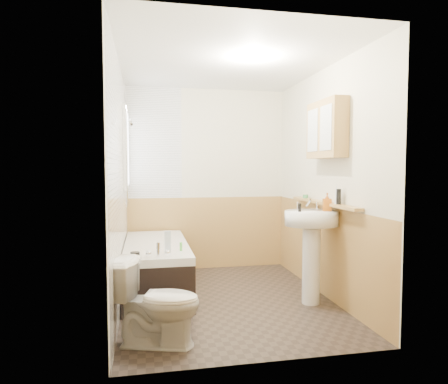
{
  "coord_description": "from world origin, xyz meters",
  "views": [
    {
      "loc": [
        -0.84,
        -4.11,
        1.42
      ],
      "look_at": [
        0.0,
        0.15,
        1.15
      ],
      "focal_mm": 32.0,
      "sensor_mm": 36.0,
      "label": 1
    }
  ],
  "objects_px": {
    "bathtub": "(156,266)",
    "medicine_cabinet": "(326,129)",
    "pine_shelf": "(323,203)",
    "sink": "(312,238)",
    "toilet": "(157,303)"
  },
  "relations": [
    {
      "from": "toilet",
      "to": "sink",
      "type": "relative_size",
      "value": 0.64
    },
    {
      "from": "toilet",
      "to": "medicine_cabinet",
      "type": "distance_m",
      "value": 2.42
    },
    {
      "from": "toilet",
      "to": "pine_shelf",
      "type": "relative_size",
      "value": 0.47
    },
    {
      "from": "medicine_cabinet",
      "to": "bathtub",
      "type": "bearing_deg",
      "value": 158.09
    },
    {
      "from": "bathtub",
      "to": "medicine_cabinet",
      "type": "bearing_deg",
      "value": -21.91
    },
    {
      "from": "bathtub",
      "to": "sink",
      "type": "distance_m",
      "value": 1.79
    },
    {
      "from": "sink",
      "to": "bathtub",
      "type": "bearing_deg",
      "value": 158.98
    },
    {
      "from": "bathtub",
      "to": "pine_shelf",
      "type": "xyz_separation_m",
      "value": [
        1.77,
        -0.59,
        0.75
      ]
    },
    {
      "from": "sink",
      "to": "medicine_cabinet",
      "type": "xyz_separation_m",
      "value": [
        0.17,
        0.06,
        1.12
      ]
    },
    {
      "from": "sink",
      "to": "toilet",
      "type": "bearing_deg",
      "value": -152.42
    },
    {
      "from": "bathtub",
      "to": "pine_shelf",
      "type": "height_order",
      "value": "pine_shelf"
    },
    {
      "from": "bathtub",
      "to": "pine_shelf",
      "type": "bearing_deg",
      "value": -18.44
    },
    {
      "from": "toilet",
      "to": "medicine_cabinet",
      "type": "bearing_deg",
      "value": -51.18
    },
    {
      "from": "bathtub",
      "to": "sink",
      "type": "relative_size",
      "value": 1.57
    },
    {
      "from": "toilet",
      "to": "sink",
      "type": "xyz_separation_m",
      "value": [
        1.6,
        0.67,
        0.35
      ]
    }
  ]
}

